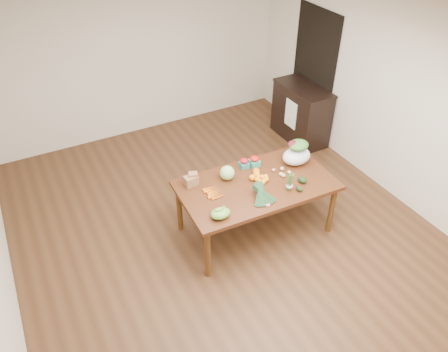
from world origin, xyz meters
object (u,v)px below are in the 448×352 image
salad_bag (297,153)px  asparagus_bundle (290,182)px  dining_table (255,207)px  cabinet (301,113)px  kale_bunch (264,195)px  paper_bag (191,180)px  cabbage (227,173)px  mandarin_cluster (262,178)px

salad_bag → asparagus_bundle: bearing=-133.3°
dining_table → cabinet: cabinet is taller
cabinet → kale_bunch: bearing=-135.8°
paper_bag → cabbage: bearing=-12.8°
paper_bag → mandarin_cluster: paper_bag is taller
cabbage → paper_bag: bearing=167.2°
cabinet → paper_bag: bearing=-154.1°
paper_bag → asparagus_bundle: asparagus_bundle is taller
kale_bunch → salad_bag: 0.89m
cabinet → kale_bunch: cabinet is taller
cabbage → mandarin_cluster: bearing=-34.7°
mandarin_cluster → salad_bag: salad_bag is taller
cabinet → kale_bunch: size_ratio=2.55×
asparagus_bundle → salad_bag: bearing=48.9°
cabinet → mandarin_cluster: bearing=-138.2°
kale_bunch → salad_bag: salad_bag is taller
cabinet → cabbage: size_ratio=5.69×
dining_table → salad_bag: size_ratio=4.92×
dining_table → paper_bag: size_ratio=8.82×
paper_bag → kale_bunch: 0.89m
cabinet → dining_table: bearing=-139.4°
dining_table → mandarin_cluster: 0.43m
cabbage → salad_bag: (0.94, -0.11, 0.06)m
cabbage → kale_bunch: bearing=-73.2°
cabinet → paper_bag: size_ratio=4.83×
paper_bag → mandarin_cluster: 0.86m
paper_bag → asparagus_bundle: bearing=-33.2°
asparagus_bundle → dining_table: bearing=135.2°
dining_table → kale_bunch: (-0.10, -0.31, 0.45)m
cabinet → cabbage: 2.53m
kale_bunch → paper_bag: bearing=134.7°
dining_table → kale_bunch: bearing=-105.6°
paper_bag → salad_bag: size_ratio=0.56×
cabinet → mandarin_cluster: cabinet is taller
paper_bag → mandarin_cluster: bearing=-23.5°
paper_bag → cabbage: 0.45m
cabinet → asparagus_bundle: 2.48m
cabbage → mandarin_cluster: size_ratio=1.00×
cabinet → mandarin_cluster: (-1.76, -1.58, 0.33)m
asparagus_bundle → salad_bag: 0.58m
salad_bag → paper_bag: bearing=171.2°
cabbage → asparagus_bundle: (0.54, -0.54, 0.04)m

